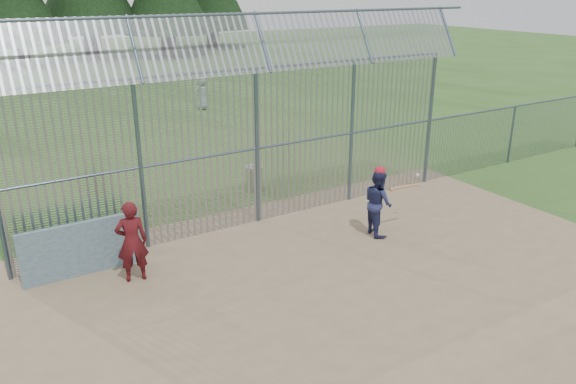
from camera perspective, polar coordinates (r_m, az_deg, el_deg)
ground at (r=12.25m, az=4.94°, el=-8.51°), size 120.00×120.00×0.00m
dirt_infield at (r=11.90m, az=6.38°, el=-9.44°), size 14.00×10.00×0.02m
dugout_wall at (r=12.77m, az=-20.22°, el=-5.42°), size 2.50×0.12×1.20m
batter at (r=14.00m, az=9.13°, el=-1.07°), size 0.77×0.91×1.66m
onlooker at (r=12.09m, az=-15.58°, el=-4.86°), size 0.71×0.53×1.77m
bg_kid_standing at (r=28.60m, az=-8.73°, el=9.90°), size 0.84×0.60×1.63m
batting_gear at (r=13.84m, az=9.86°, el=1.76°), size 1.51×0.37×0.65m
trash_can at (r=17.07m, az=-3.47°, el=1.46°), size 0.56×0.56×0.82m
backstop_fence at (r=15.00m, az=3.06°, el=6.69°), size 20.09×0.81×5.30m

